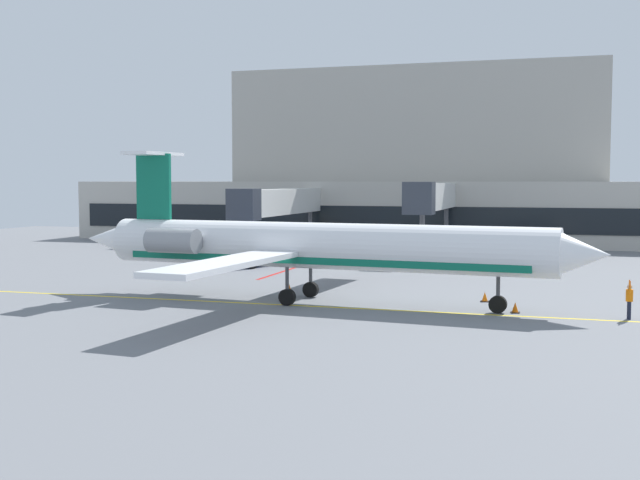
% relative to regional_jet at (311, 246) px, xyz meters
% --- Properties ---
extents(ground, '(120.00, 120.00, 0.11)m').
position_rel_regional_jet_xyz_m(ground, '(-2.11, -0.55, -3.16)').
color(ground, slate).
extents(terminal_building, '(75.53, 11.77, 19.20)m').
position_rel_regional_jet_xyz_m(terminal_building, '(-3.21, 45.85, 4.21)').
color(terminal_building, '#B7B2A8').
rests_on(terminal_building, ground).
extents(jet_bridge_west, '(2.40, 18.08, 6.63)m').
position_rel_regional_jet_xyz_m(jet_bridge_west, '(2.02, 29.70, 2.12)').
color(jet_bridge_west, silver).
rests_on(jet_bridge_west, ground).
extents(jet_bridge_east, '(2.40, 20.59, 6.06)m').
position_rel_regional_jet_xyz_m(jet_bridge_east, '(-12.22, 28.41, 1.58)').
color(jet_bridge_east, silver).
rests_on(jet_bridge_east, ground).
extents(regional_jet, '(30.69, 25.70, 8.41)m').
position_rel_regional_jet_xyz_m(regional_jet, '(0.00, 0.00, 0.00)').
color(regional_jet, white).
rests_on(regional_jet, ground).
extents(baggage_tug, '(2.58, 3.74, 2.11)m').
position_rel_regional_jet_xyz_m(baggage_tug, '(-9.82, 15.73, -2.16)').
color(baggage_tug, '#19389E').
rests_on(baggage_tug, ground).
extents(pushback_tractor, '(2.31, 3.61, 2.04)m').
position_rel_regional_jet_xyz_m(pushback_tractor, '(-21.30, 28.91, -2.17)').
color(pushback_tractor, '#1E4CB2').
rests_on(pushback_tractor, ground).
extents(belt_loader, '(3.69, 3.03, 2.28)m').
position_rel_regional_jet_xyz_m(belt_loader, '(-15.05, 24.13, -2.09)').
color(belt_loader, '#E5B20C').
rests_on(belt_loader, ground).
extents(fuel_tank, '(6.98, 2.17, 2.39)m').
position_rel_regional_jet_xyz_m(fuel_tank, '(10.36, 29.13, -1.76)').
color(fuel_tank, white).
rests_on(fuel_tank, ground).
extents(marshaller, '(0.34, 0.83, 1.90)m').
position_rel_regional_jet_xyz_m(marshaller, '(16.46, -0.80, -2.15)').
color(marshaller, '#191E33').
rests_on(marshaller, ground).
extents(safety_cone_alpha, '(0.47, 0.47, 0.55)m').
position_rel_regional_jet_xyz_m(safety_cone_alpha, '(9.22, 2.91, -2.86)').
color(safety_cone_alpha, orange).
rests_on(safety_cone_alpha, ground).
extents(safety_cone_bravo, '(0.47, 0.47, 0.55)m').
position_rel_regional_jet_xyz_m(safety_cone_bravo, '(-11.20, 7.81, -2.86)').
color(safety_cone_bravo, orange).
rests_on(safety_cone_bravo, ground).
extents(safety_cone_charlie, '(0.47, 0.47, 0.55)m').
position_rel_regional_jet_xyz_m(safety_cone_charlie, '(11.06, -0.48, -2.86)').
color(safety_cone_charlie, orange).
rests_on(safety_cone_charlie, ground).
extents(safety_cone_delta, '(0.47, 0.47, 0.55)m').
position_rel_regional_jet_xyz_m(safety_cone_delta, '(-2.29, 2.89, -2.86)').
color(safety_cone_delta, orange).
rests_on(safety_cone_delta, ground).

